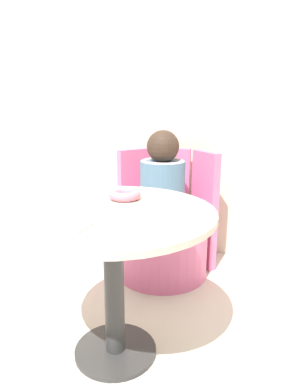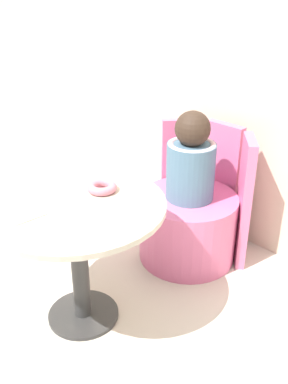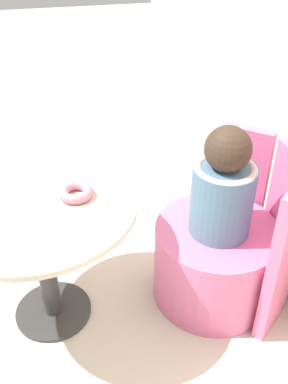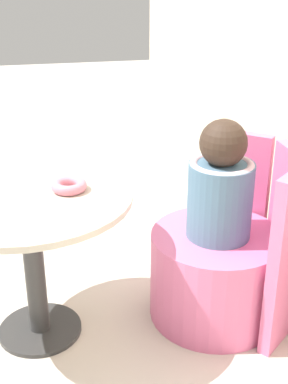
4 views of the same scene
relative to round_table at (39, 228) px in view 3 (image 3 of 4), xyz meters
The scene contains 6 objects.
ground_plane 0.51m from the round_table, 136.81° to the left, with size 12.00×12.00×0.00m, color beige.
round_table is the anchor object (origin of this frame).
tub_chair 0.82m from the round_table, 87.87° to the left, with size 0.56×0.56×0.39m.
booth_backrest 1.00m from the round_table, 88.37° to the left, with size 0.66×0.24×0.75m.
child_figure 0.76m from the round_table, 87.87° to the left, with size 0.27×0.27×0.50m.
donut 0.22m from the round_table, 91.14° to the left, with size 0.14×0.14×0.04m.
Camera 3 is at (1.50, 0.07, 1.66)m, focal length 42.00 mm.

